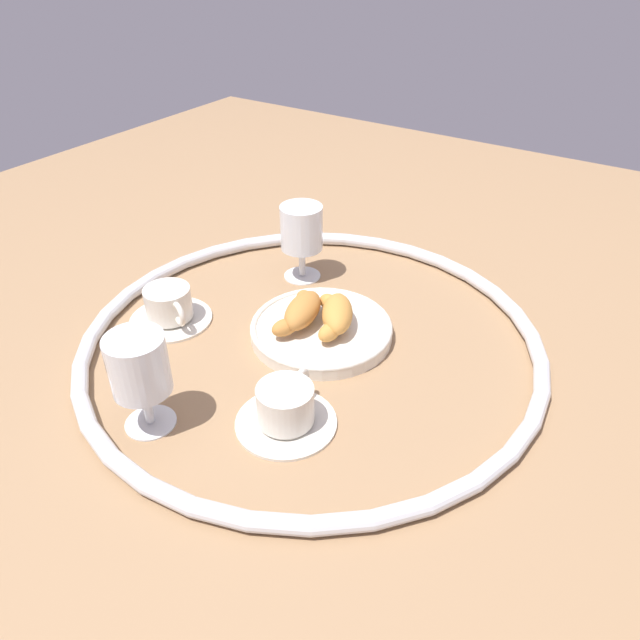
# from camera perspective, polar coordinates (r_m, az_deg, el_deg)

# --- Properties ---
(ground_plane) EXTENTS (2.20, 2.20, 0.00)m
(ground_plane) POSITION_cam_1_polar(r_m,az_deg,el_deg) (0.94, -0.79, -2.34)
(ground_plane) COLOR #997551
(table_chrome_rim) EXTENTS (0.72, 0.72, 0.02)m
(table_chrome_rim) POSITION_cam_1_polar(r_m,az_deg,el_deg) (0.94, -0.80, -1.75)
(table_chrome_rim) COLOR silver
(table_chrome_rim) RESTS_ON ground_plane
(pastry_plate) EXTENTS (0.23, 0.23, 0.02)m
(pastry_plate) POSITION_cam_1_polar(r_m,az_deg,el_deg) (0.96, 0.00, -0.84)
(pastry_plate) COLOR silver
(pastry_plate) RESTS_ON ground_plane
(croissant_large) EXTENTS (0.12, 0.10, 0.04)m
(croissant_large) POSITION_cam_1_polar(r_m,az_deg,el_deg) (0.94, 1.47, 0.52)
(croissant_large) COLOR #CC893D
(croissant_large) RESTS_ON pastry_plate
(croissant_small) EXTENTS (0.13, 0.08, 0.04)m
(croissant_small) POSITION_cam_1_polar(r_m,az_deg,el_deg) (0.94, -1.83, 0.87)
(croissant_small) COLOR #BC7A38
(croissant_small) RESTS_ON pastry_plate
(coffee_cup_near) EXTENTS (0.14, 0.14, 0.06)m
(coffee_cup_near) POSITION_cam_1_polar(r_m,az_deg,el_deg) (1.01, -14.13, 1.16)
(coffee_cup_near) COLOR silver
(coffee_cup_near) RESTS_ON ground_plane
(coffee_cup_far) EXTENTS (0.14, 0.14, 0.06)m
(coffee_cup_far) POSITION_cam_1_polar(r_m,az_deg,el_deg) (0.79, -3.25, -8.41)
(coffee_cup_far) COLOR silver
(coffee_cup_far) RESTS_ON ground_plane
(juice_glass_left) EXTENTS (0.08, 0.08, 0.14)m
(juice_glass_left) POSITION_cam_1_polar(r_m,az_deg,el_deg) (1.08, -1.77, 8.53)
(juice_glass_left) COLOR white
(juice_glass_left) RESTS_ON ground_plane
(juice_glass_right) EXTENTS (0.08, 0.08, 0.14)m
(juice_glass_right) POSITION_cam_1_polar(r_m,az_deg,el_deg) (0.78, -16.84, -4.40)
(juice_glass_right) COLOR white
(juice_glass_right) RESTS_ON ground_plane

